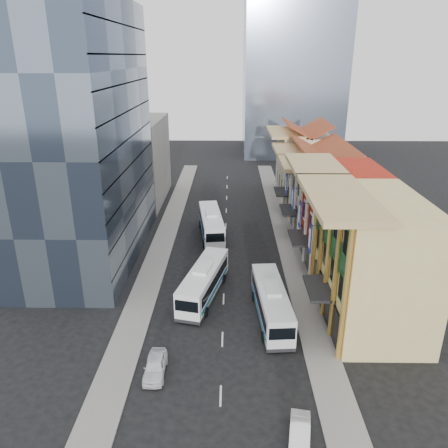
{
  "coord_description": "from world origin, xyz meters",
  "views": [
    {
      "loc": [
        0.64,
        -31.89,
        23.83
      ],
      "look_at": [
        -0.09,
        17.22,
        4.87
      ],
      "focal_mm": 35.0,
      "sensor_mm": 36.0,
      "label": 1
    }
  ],
  "objects_px": {
    "bus_left_near": "(204,281)",
    "sedan_right": "(300,433)",
    "shophouse_tan": "(373,261)",
    "bus_left_far": "(211,224)",
    "bus_right": "(271,303)",
    "office_tower": "(80,137)",
    "sedan_left": "(155,366)"
  },
  "relations": [
    {
      "from": "office_tower",
      "to": "bus_left_near",
      "type": "xyz_separation_m",
      "value": [
        14.92,
        -10.53,
        -13.2
      ]
    },
    {
      "from": "bus_left_near",
      "to": "bus_left_far",
      "type": "height_order",
      "value": "bus_left_far"
    },
    {
      "from": "bus_left_far",
      "to": "sedan_left",
      "type": "distance_m",
      "value": 28.84
    },
    {
      "from": "bus_right",
      "to": "bus_left_far",
      "type": "bearing_deg",
      "value": 103.59
    },
    {
      "from": "shophouse_tan",
      "to": "bus_left_far",
      "type": "height_order",
      "value": "shophouse_tan"
    },
    {
      "from": "bus_right",
      "to": "sedan_right",
      "type": "relative_size",
      "value": 2.92
    },
    {
      "from": "shophouse_tan",
      "to": "bus_left_near",
      "type": "relative_size",
      "value": 1.25
    },
    {
      "from": "shophouse_tan",
      "to": "bus_left_near",
      "type": "bearing_deg",
      "value": 167.83
    },
    {
      "from": "shophouse_tan",
      "to": "office_tower",
      "type": "distance_m",
      "value": 35.19
    },
    {
      "from": "bus_left_far",
      "to": "bus_right",
      "type": "bearing_deg",
      "value": -79.63
    },
    {
      "from": "shophouse_tan",
      "to": "bus_right",
      "type": "relative_size",
      "value": 1.26
    },
    {
      "from": "office_tower",
      "to": "sedan_left",
      "type": "height_order",
      "value": "office_tower"
    },
    {
      "from": "shophouse_tan",
      "to": "bus_right",
      "type": "bearing_deg",
      "value": -176.34
    },
    {
      "from": "bus_left_far",
      "to": "bus_right",
      "type": "xyz_separation_m",
      "value": [
        6.65,
        -20.63,
        -0.1
      ]
    },
    {
      "from": "bus_left_far",
      "to": "bus_right",
      "type": "relative_size",
      "value": 1.05
    },
    {
      "from": "bus_left_near",
      "to": "sedan_right",
      "type": "xyz_separation_m",
      "value": [
        7.38,
        -18.49,
        -1.17
      ]
    },
    {
      "from": "shophouse_tan",
      "to": "sedan_left",
      "type": "relative_size",
      "value": 3.36
    },
    {
      "from": "office_tower",
      "to": "bus_left_far",
      "type": "height_order",
      "value": "office_tower"
    },
    {
      "from": "shophouse_tan",
      "to": "bus_right",
      "type": "xyz_separation_m",
      "value": [
        -9.35,
        -0.6,
        -4.22
      ]
    },
    {
      "from": "office_tower",
      "to": "bus_left_far",
      "type": "relative_size",
      "value": 2.56
    },
    {
      "from": "sedan_right",
      "to": "bus_right",
      "type": "bearing_deg",
      "value": 102.44
    },
    {
      "from": "office_tower",
      "to": "sedan_left",
      "type": "distance_m",
      "value": 29.2
    },
    {
      "from": "sedan_left",
      "to": "office_tower",
      "type": "bearing_deg",
      "value": 116.57
    },
    {
      "from": "bus_left_near",
      "to": "office_tower",
      "type": "bearing_deg",
      "value": 158.15
    },
    {
      "from": "shophouse_tan",
      "to": "office_tower",
      "type": "xyz_separation_m",
      "value": [
        -31.0,
        14.0,
        9.0
      ]
    },
    {
      "from": "office_tower",
      "to": "sedan_right",
      "type": "height_order",
      "value": "office_tower"
    },
    {
      "from": "bus_right",
      "to": "sedan_left",
      "type": "distance_m",
      "value": 12.79
    },
    {
      "from": "bus_left_far",
      "to": "sedan_left",
      "type": "bearing_deg",
      "value": -104.01
    },
    {
      "from": "bus_left_near",
      "to": "sedan_right",
      "type": "height_order",
      "value": "bus_left_near"
    },
    {
      "from": "sedan_right",
      "to": "office_tower",
      "type": "bearing_deg",
      "value": 137.39
    },
    {
      "from": "bus_left_far",
      "to": "sedan_right",
      "type": "distance_m",
      "value": 35.83
    },
    {
      "from": "sedan_right",
      "to": "bus_left_far",
      "type": "bearing_deg",
      "value": 111.62
    }
  ]
}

